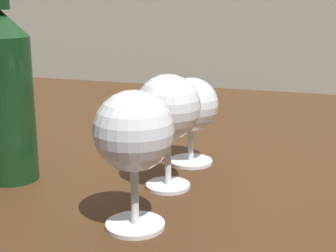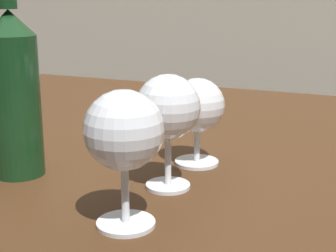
{
  "view_description": "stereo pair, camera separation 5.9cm",
  "coord_description": "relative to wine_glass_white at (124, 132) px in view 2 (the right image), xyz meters",
  "views": [
    {
      "loc": [
        0.26,
        -0.86,
        0.99
      ],
      "look_at": [
        0.06,
        -0.25,
        0.82
      ],
      "focal_mm": 54.35,
      "sensor_mm": 36.0,
      "label": 1
    },
    {
      "loc": [
        0.32,
        -0.84,
        0.99
      ],
      "look_at": [
        0.06,
        -0.25,
        0.82
      ],
      "focal_mm": 54.35,
      "sensor_mm": 36.0,
      "label": 2
    }
  ],
  "objects": [
    {
      "name": "dining_table",
      "position": [
        -0.06,
        0.38,
        -0.19
      ],
      "size": [
        1.42,
        0.99,
        0.73
      ],
      "color": "#472B16",
      "rests_on": "ground_plane"
    },
    {
      "name": "wine_glass_white",
      "position": [
        0.0,
        0.0,
        0.0
      ],
      "size": [
        0.09,
        0.09,
        0.16
      ],
      "color": "white",
      "rests_on": "dining_table"
    },
    {
      "name": "wine_glass_cabernet",
      "position": [
        -0.0,
        0.13,
        -0.0
      ],
      "size": [
        0.09,
        0.09,
        0.16
      ],
      "color": "white",
      "rests_on": "dining_table"
    },
    {
      "name": "wine_glass_chardonnay",
      "position": [
        -0.0,
        0.23,
        -0.02
      ],
      "size": [
        0.08,
        0.08,
        0.13
      ],
      "color": "white",
      "rests_on": "dining_table"
    },
    {
      "name": "wine_bottle",
      "position": [
        -0.22,
        0.09,
        0.02
      ],
      "size": [
        0.07,
        0.07,
        0.33
      ],
      "color": "#143819",
      "rests_on": "dining_table"
    }
  ]
}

